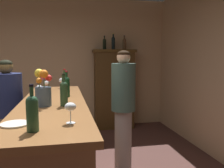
# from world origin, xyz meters

# --- Properties ---
(wall_back) EXTENTS (5.58, 0.12, 2.80)m
(wall_back) POSITION_xyz_m (0.00, 2.94, 1.40)
(wall_back) COLOR tan
(wall_back) RESTS_ON ground
(bar_counter) EXTENTS (0.66, 2.56, 1.08)m
(bar_counter) POSITION_xyz_m (0.38, 0.20, 0.54)
(bar_counter) COLOR brown
(bar_counter) RESTS_ON ground
(display_cabinet) EXTENTS (0.91, 0.40, 1.71)m
(display_cabinet) POSITION_xyz_m (1.56, 2.65, 0.89)
(display_cabinet) COLOR #462F15
(display_cabinet) RESTS_ON ground
(wine_bottle_riesling) EXTENTS (0.07, 0.07, 0.31)m
(wine_bottle_riesling) POSITION_xyz_m (0.53, 0.47, 1.21)
(wine_bottle_riesling) COLOR #13381C
(wine_bottle_riesling) RESTS_ON bar_counter
(wine_bottle_rose) EXTENTS (0.08, 0.08, 0.31)m
(wine_bottle_rose) POSITION_xyz_m (0.51, 0.94, 1.22)
(wine_bottle_rose) COLOR #304E27
(wine_bottle_rose) RESTS_ON bar_counter
(wine_bottle_malbec) EXTENTS (0.08, 0.08, 0.30)m
(wine_bottle_malbec) POSITION_xyz_m (0.31, -0.82, 1.21)
(wine_bottle_malbec) COLOR #295034
(wine_bottle_malbec) RESTS_ON bar_counter
(wine_bottle_chardonnay) EXTENTS (0.07, 0.07, 0.31)m
(wine_bottle_chardonnay) POSITION_xyz_m (0.50, -0.06, 1.21)
(wine_bottle_chardonnay) COLOR #27462A
(wine_bottle_chardonnay) RESTS_ON bar_counter
(wine_glass_front) EXTENTS (0.08, 0.08, 0.15)m
(wine_glass_front) POSITION_xyz_m (0.46, 1.30, 1.18)
(wine_glass_front) COLOR white
(wine_glass_front) RESTS_ON bar_counter
(wine_glass_mid) EXTENTS (0.07, 0.07, 0.14)m
(wine_glass_mid) POSITION_xyz_m (0.22, 0.53, 1.18)
(wine_glass_mid) COLOR white
(wine_glass_mid) RESTS_ON bar_counter
(wine_glass_rear) EXTENTS (0.08, 0.08, 0.15)m
(wine_glass_rear) POSITION_xyz_m (0.54, -0.68, 1.19)
(wine_glass_rear) COLOR white
(wine_glass_rear) RESTS_ON bar_counter
(wine_glass_spare) EXTENTS (0.07, 0.07, 0.13)m
(wine_glass_spare) POSITION_xyz_m (0.26, 1.10, 1.17)
(wine_glass_spare) COLOR white
(wine_glass_spare) RESTS_ON bar_counter
(flower_arrangement) EXTENTS (0.16, 0.17, 0.35)m
(flower_arrangement) POSITION_xyz_m (0.31, -0.03, 1.23)
(flower_arrangement) COLOR #405367
(flower_arrangement) RESTS_ON bar_counter
(cheese_plate) EXTENTS (0.19, 0.19, 0.01)m
(cheese_plate) POSITION_xyz_m (0.17, -0.65, 1.09)
(cheese_plate) COLOR white
(cheese_plate) RESTS_ON bar_counter
(display_bottle_left) EXTENTS (0.07, 0.07, 0.29)m
(display_bottle_left) POSITION_xyz_m (1.35, 2.65, 1.83)
(display_bottle_left) COLOR black
(display_bottle_left) RESTS_ON display_cabinet
(display_bottle_midleft) EXTENTS (0.07, 0.07, 0.34)m
(display_bottle_midleft) POSITION_xyz_m (1.54, 2.65, 1.86)
(display_bottle_midleft) COLOR black
(display_bottle_midleft) RESTS_ON display_cabinet
(display_bottle_center) EXTENTS (0.08, 0.08, 0.30)m
(display_bottle_center) POSITION_xyz_m (1.78, 2.65, 1.84)
(display_bottle_center) COLOR #4E3520
(display_bottle_center) RESTS_ON display_cabinet
(patron_by_cabinet) EXTENTS (0.40, 0.40, 1.51)m
(patron_by_cabinet) POSITION_xyz_m (-0.25, 1.01, 0.81)
(patron_by_cabinet) COLOR #9A9B88
(patron_by_cabinet) RESTS_ON ground
(bartender) EXTENTS (0.31, 0.31, 1.63)m
(bartender) POSITION_xyz_m (1.25, 0.62, 0.90)
(bartender) COLOR #999492
(bartender) RESTS_ON ground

